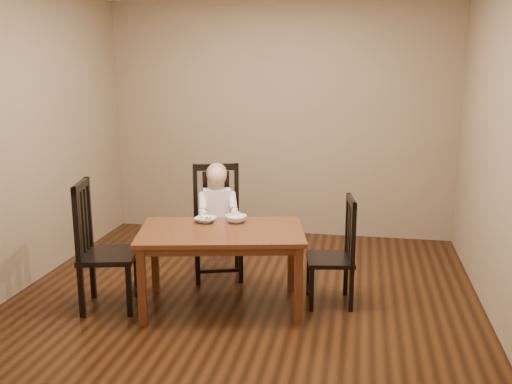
% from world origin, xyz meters
% --- Properties ---
extents(room, '(4.01, 4.01, 2.71)m').
position_xyz_m(room, '(0.00, 0.00, 1.35)').
color(room, '#40200D').
rests_on(room, ground).
extents(dining_table, '(1.46, 1.05, 0.66)m').
position_xyz_m(dining_table, '(-0.15, -0.22, 0.59)').
color(dining_table, '#482210').
rests_on(dining_table, room).
extents(chair_child, '(0.57, 0.55, 1.06)m').
position_xyz_m(chair_child, '(-0.37, 0.48, 0.51)').
color(chair_child, black).
rests_on(chair_child, room).
extents(chair_left, '(0.53, 0.55, 1.07)m').
position_xyz_m(chair_left, '(-1.11, -0.42, 0.51)').
color(chair_left, black).
rests_on(chair_left, room).
extents(chair_right, '(0.44, 0.45, 0.92)m').
position_xyz_m(chair_right, '(0.77, 0.01, 0.44)').
color(chair_right, black).
rests_on(chair_right, room).
extents(toddler, '(0.45, 0.51, 0.58)m').
position_xyz_m(toddler, '(-0.35, 0.43, 0.66)').
color(toddler, white).
rests_on(toddler, chair_child).
extents(bowl_peas, '(0.21, 0.21, 0.04)m').
position_xyz_m(bowl_peas, '(-0.34, -0.03, 0.69)').
color(bowl_peas, white).
rests_on(bowl_peas, dining_table).
extents(bowl_veg, '(0.19, 0.19, 0.06)m').
position_xyz_m(bowl_veg, '(-0.08, 0.02, 0.69)').
color(bowl_veg, white).
rests_on(bowl_veg, dining_table).
extents(fork, '(0.07, 0.12, 0.05)m').
position_xyz_m(fork, '(-0.37, -0.06, 0.71)').
color(fork, silver).
rests_on(fork, bowl_peas).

